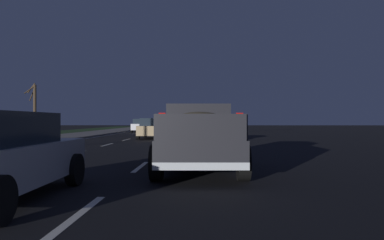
# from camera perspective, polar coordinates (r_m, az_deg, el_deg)

# --- Properties ---
(ground) EXTENTS (144.00, 144.00, 0.00)m
(ground) POSITION_cam_1_polar(r_m,az_deg,el_deg) (27.39, -6.11, -2.95)
(ground) COLOR black
(sidewalk_shoulder) EXTENTS (108.00, 4.00, 0.12)m
(sidewalk_shoulder) POSITION_cam_1_polar(r_m,az_deg,el_deg) (29.30, -20.73, -2.64)
(sidewalk_shoulder) COLOR slate
(sidewalk_shoulder) RESTS_ON ground
(lane_markings) EXTENTS (109.07, 7.04, 0.01)m
(lane_markings) POSITION_cam_1_polar(r_m,az_deg,el_deg) (31.15, -10.94, -2.59)
(lane_markings) COLOR silver
(lane_markings) RESTS_ON ground
(pickup_truck) EXTENTS (5.46, 2.36, 1.87)m
(pickup_truck) POSITION_cam_1_polar(r_m,az_deg,el_deg) (10.14, 1.05, -2.39)
(pickup_truck) COLOR #232328
(pickup_truck) RESTS_ON ground
(sedan_white) EXTENTS (4.44, 2.08, 1.54)m
(sedan_white) POSITION_cam_1_polar(r_m,az_deg,el_deg) (42.27, -8.00, -0.86)
(sedan_white) COLOR silver
(sedan_white) RESTS_ON ground
(sedan_black) EXTENTS (4.42, 2.06, 1.54)m
(sedan_black) POSITION_cam_1_polar(r_m,az_deg,el_deg) (22.98, 1.00, -1.56)
(sedan_black) COLOR black
(sedan_black) RESTS_ON ground
(sedan_tan) EXTENTS (4.43, 2.07, 1.54)m
(sedan_tan) POSITION_cam_1_polar(r_m,az_deg,el_deg) (27.63, -6.18, -1.30)
(sedan_tan) COLOR #9E845B
(sedan_tan) RESTS_ON ground
(bare_tree_far) EXTENTS (1.56, 1.10, 4.85)m
(bare_tree_far) POSITION_cam_1_polar(r_m,az_deg,el_deg) (36.46, -23.69, 1.80)
(bare_tree_far) COLOR #423323
(bare_tree_far) RESTS_ON ground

